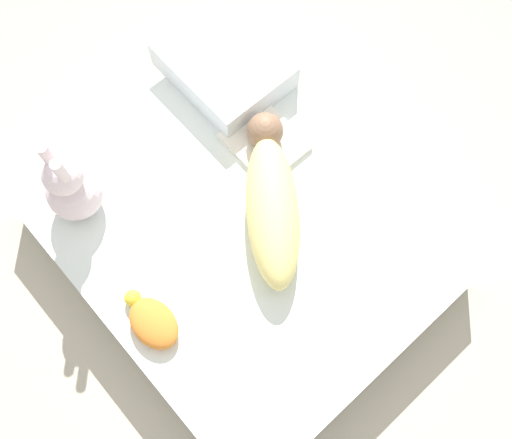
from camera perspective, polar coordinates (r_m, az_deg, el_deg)
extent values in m
plane|color=#B2A893|center=(1.98, -1.39, -2.92)|extent=(12.00, 12.00, 0.00)
cube|color=white|center=(1.88, -1.46, -2.04)|extent=(1.14, 0.94, 0.19)
cube|color=white|center=(1.90, 0.85, 7.42)|extent=(0.23, 0.20, 0.02)
ellipsoid|color=#EFDB7F|center=(1.73, 1.58, 0.80)|extent=(0.47, 0.41, 0.15)
sphere|color=#89664C|center=(1.85, 0.87, 8.44)|extent=(0.11, 0.11, 0.11)
cube|color=white|center=(2.00, -3.08, 14.41)|extent=(0.39, 0.30, 0.10)
sphere|color=silver|center=(1.82, -16.86, 2.47)|extent=(0.17, 0.17, 0.17)
sphere|color=silver|center=(1.72, -17.95, 4.02)|extent=(0.11, 0.11, 0.11)
cylinder|color=silver|center=(1.64, -18.13, 4.40)|extent=(0.03, 0.03, 0.09)
cylinder|color=silver|center=(1.67, -19.33, 5.84)|extent=(0.03, 0.03, 0.09)
ellipsoid|color=orange|center=(1.71, -9.71, -9.72)|extent=(0.17, 0.12, 0.06)
sphere|color=yellow|center=(1.74, -11.66, -7.34)|extent=(0.05, 0.05, 0.05)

